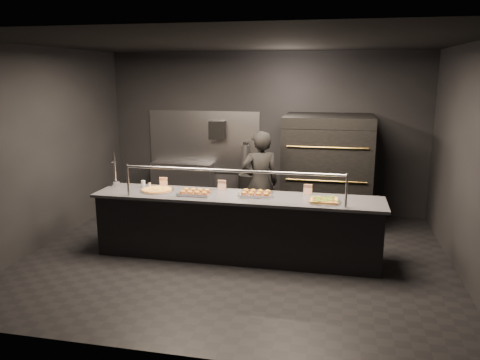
{
  "coord_description": "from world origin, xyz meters",
  "views": [
    {
      "loc": [
        1.36,
        -6.23,
        2.6
      ],
      "look_at": [
        0.0,
        0.2,
        1.1
      ],
      "focal_mm": 35.0,
      "sensor_mm": 36.0,
      "label": 1
    }
  ],
  "objects_px": {
    "slider_tray_b": "(256,193)",
    "fire_extinguisher": "(246,156)",
    "prep_shelf": "(183,185)",
    "towel_dispenser": "(217,130)",
    "beer_tap": "(115,176)",
    "trash_bin": "(250,194)",
    "pizza_oven": "(327,169)",
    "round_pizza": "(157,190)",
    "slider_tray_a": "(195,192)",
    "service_counter": "(237,226)",
    "square_pizza": "(324,200)",
    "worker": "(260,183)"
  },
  "relations": [
    {
      "from": "pizza_oven",
      "to": "square_pizza",
      "type": "distance_m",
      "value": 1.97
    },
    {
      "from": "pizza_oven",
      "to": "trash_bin",
      "type": "height_order",
      "value": "pizza_oven"
    },
    {
      "from": "beer_tap",
      "to": "slider_tray_a",
      "type": "distance_m",
      "value": 1.38
    },
    {
      "from": "slider_tray_b",
      "to": "square_pizza",
      "type": "bearing_deg",
      "value": -8.34
    },
    {
      "from": "slider_tray_b",
      "to": "fire_extinguisher",
      "type": "bearing_deg",
      "value": 104.7
    },
    {
      "from": "beer_tap",
      "to": "trash_bin",
      "type": "xyz_separation_m",
      "value": [
        1.72,
        2.02,
        -0.7
      ]
    },
    {
      "from": "towel_dispenser",
      "to": "slider_tray_a",
      "type": "relative_size",
      "value": 0.76
    },
    {
      "from": "slider_tray_b",
      "to": "worker",
      "type": "height_order",
      "value": "worker"
    },
    {
      "from": "service_counter",
      "to": "towel_dispenser",
      "type": "height_order",
      "value": "towel_dispenser"
    },
    {
      "from": "prep_shelf",
      "to": "slider_tray_b",
      "type": "distance_m",
      "value": 2.97
    },
    {
      "from": "slider_tray_a",
      "to": "service_counter",
      "type": "bearing_deg",
      "value": 4.24
    },
    {
      "from": "service_counter",
      "to": "round_pizza",
      "type": "xyz_separation_m",
      "value": [
        -1.21,
        0.03,
        0.47
      ]
    },
    {
      "from": "prep_shelf",
      "to": "towel_dispenser",
      "type": "xyz_separation_m",
      "value": [
        0.7,
        0.07,
        1.1
      ]
    },
    {
      "from": "towel_dispenser",
      "to": "beer_tap",
      "type": "distance_m",
      "value": 2.48
    },
    {
      "from": "prep_shelf",
      "to": "fire_extinguisher",
      "type": "xyz_separation_m",
      "value": [
        1.25,
        0.08,
        0.61
      ]
    },
    {
      "from": "trash_bin",
      "to": "fire_extinguisher",
      "type": "bearing_deg",
      "value": 124.04
    },
    {
      "from": "pizza_oven",
      "to": "slider_tray_b",
      "type": "height_order",
      "value": "pizza_oven"
    },
    {
      "from": "round_pizza",
      "to": "beer_tap",
      "type": "bearing_deg",
      "value": 166.94
    },
    {
      "from": "round_pizza",
      "to": "pizza_oven",
      "type": "bearing_deg",
      "value": 37.92
    },
    {
      "from": "service_counter",
      "to": "slider_tray_a",
      "type": "relative_size",
      "value": 8.9
    },
    {
      "from": "fire_extinguisher",
      "to": "round_pizza",
      "type": "height_order",
      "value": "fire_extinguisher"
    },
    {
      "from": "round_pizza",
      "to": "slider_tray_b",
      "type": "relative_size",
      "value": 0.93
    },
    {
      "from": "beer_tap",
      "to": "fire_extinguisher",
      "type": "bearing_deg",
      "value": 53.99
    },
    {
      "from": "service_counter",
      "to": "prep_shelf",
      "type": "height_order",
      "value": "service_counter"
    },
    {
      "from": "pizza_oven",
      "to": "towel_dispenser",
      "type": "xyz_separation_m",
      "value": [
        -2.1,
        0.49,
        0.58
      ]
    },
    {
      "from": "prep_shelf",
      "to": "beer_tap",
      "type": "relative_size",
      "value": 2.22
    },
    {
      "from": "fire_extinguisher",
      "to": "slider_tray_a",
      "type": "distance_m",
      "value": 2.46
    },
    {
      "from": "service_counter",
      "to": "slider_tray_b",
      "type": "xyz_separation_m",
      "value": [
        0.26,
        0.07,
        0.48
      ]
    },
    {
      "from": "round_pizza",
      "to": "slider_tray_b",
      "type": "distance_m",
      "value": 1.47
    },
    {
      "from": "round_pizza",
      "to": "worker",
      "type": "relative_size",
      "value": 0.29
    },
    {
      "from": "towel_dispenser",
      "to": "trash_bin",
      "type": "height_order",
      "value": "towel_dispenser"
    },
    {
      "from": "slider_tray_b",
      "to": "square_pizza",
      "type": "distance_m",
      "value": 0.97
    },
    {
      "from": "prep_shelf",
      "to": "towel_dispenser",
      "type": "relative_size",
      "value": 3.43
    },
    {
      "from": "round_pizza",
      "to": "slider_tray_a",
      "type": "bearing_deg",
      "value": -6.7
    },
    {
      "from": "prep_shelf",
      "to": "worker",
      "type": "distance_m",
      "value": 2.16
    },
    {
      "from": "worker",
      "to": "service_counter",
      "type": "bearing_deg",
      "value": 60.52
    },
    {
      "from": "service_counter",
      "to": "beer_tap",
      "type": "xyz_separation_m",
      "value": [
        -1.95,
        0.2,
        0.61
      ]
    },
    {
      "from": "slider_tray_a",
      "to": "trash_bin",
      "type": "height_order",
      "value": "slider_tray_a"
    },
    {
      "from": "towel_dispenser",
      "to": "fire_extinguisher",
      "type": "bearing_deg",
      "value": 1.04
    },
    {
      "from": "fire_extinguisher",
      "to": "beer_tap",
      "type": "distance_m",
      "value": 2.72
    },
    {
      "from": "slider_tray_a",
      "to": "square_pizza",
      "type": "height_order",
      "value": "slider_tray_a"
    },
    {
      "from": "towel_dispenser",
      "to": "fire_extinguisher",
      "type": "xyz_separation_m",
      "value": [
        0.55,
        0.01,
        -0.49
      ]
    },
    {
      "from": "fire_extinguisher",
      "to": "round_pizza",
      "type": "bearing_deg",
      "value": -109.81
    },
    {
      "from": "worker",
      "to": "fire_extinguisher",
      "type": "bearing_deg",
      "value": -91.09
    },
    {
      "from": "square_pizza",
      "to": "towel_dispenser",
      "type": "bearing_deg",
      "value": 130.67
    },
    {
      "from": "fire_extinguisher",
      "to": "worker",
      "type": "distance_m",
      "value": 1.4
    },
    {
      "from": "prep_shelf",
      "to": "pizza_oven",
      "type": "bearing_deg",
      "value": -8.54
    },
    {
      "from": "fire_extinguisher",
      "to": "slider_tray_a",
      "type": "relative_size",
      "value": 1.1
    },
    {
      "from": "pizza_oven",
      "to": "trash_bin",
      "type": "relative_size",
      "value": 2.56
    },
    {
      "from": "fire_extinguisher",
      "to": "slider_tray_b",
      "type": "bearing_deg",
      "value": -75.3
    }
  ]
}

